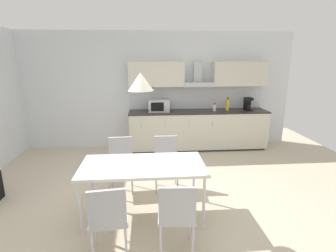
% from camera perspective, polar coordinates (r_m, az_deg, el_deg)
% --- Properties ---
extents(ground_plane, '(8.71, 8.07, 0.02)m').
position_cam_1_polar(ground_plane, '(4.17, -3.84, -16.15)').
color(ground_plane, beige).
extents(wall_back, '(6.97, 0.10, 2.73)m').
position_cam_1_polar(wall_back, '(6.37, -4.49, 7.68)').
color(wall_back, silver).
rests_on(wall_back, ground_plane).
extents(kitchen_counter, '(3.25, 0.66, 0.92)m').
position_cam_1_polar(kitchen_counter, '(6.31, 6.53, -0.78)').
color(kitchen_counter, '#333333').
rests_on(kitchen_counter, ground_plane).
extents(backsplash_tile, '(3.23, 0.02, 0.52)m').
position_cam_1_polar(backsplash_tile, '(6.45, 6.20, 6.11)').
color(backsplash_tile, silver).
rests_on(backsplash_tile, kitchen_counter).
extents(upper_wall_cabinets, '(3.23, 0.40, 0.56)m').
position_cam_1_polar(upper_wall_cabinets, '(6.24, 6.61, 11.09)').
color(upper_wall_cabinets, beige).
extents(microwave, '(0.48, 0.35, 0.28)m').
position_cam_1_polar(microwave, '(6.06, -2.02, 4.49)').
color(microwave, '#ADADB2').
rests_on(microwave, kitchen_counter).
extents(coffee_maker, '(0.18, 0.19, 0.30)m').
position_cam_1_polar(coffee_maker, '(6.54, 16.95, 4.68)').
color(coffee_maker, black).
rests_on(coffee_maker, kitchen_counter).
extents(bottle_yellow, '(0.08, 0.08, 0.31)m').
position_cam_1_polar(bottle_yellow, '(6.36, 12.84, 4.54)').
color(bottle_yellow, yellow).
rests_on(bottle_yellow, kitchen_counter).
extents(bottle_white, '(0.08, 0.08, 0.18)m').
position_cam_1_polar(bottle_white, '(6.24, 10.09, 3.98)').
color(bottle_white, white).
rests_on(bottle_white, kitchen_counter).
extents(dining_table, '(1.63, 0.83, 0.75)m').
position_cam_1_polar(dining_table, '(3.53, -5.49, -8.96)').
color(dining_table, silver).
rests_on(dining_table, ground_plane).
extents(chair_near_left, '(0.44, 0.44, 0.87)m').
position_cam_1_polar(chair_near_left, '(2.94, -12.94, -18.39)').
color(chair_near_left, '#B2B2B7').
rests_on(chair_near_left, ground_plane).
extents(chair_far_right, '(0.41, 0.41, 0.87)m').
position_cam_1_polar(chair_far_right, '(4.35, -0.43, -6.83)').
color(chair_far_right, '#B2B2B7').
rests_on(chair_far_right, ground_plane).
extents(chair_near_right, '(0.42, 0.42, 0.87)m').
position_cam_1_polar(chair_near_right, '(2.92, 1.91, -18.20)').
color(chair_near_right, '#B2B2B7').
rests_on(chair_near_right, ground_plane).
extents(chair_far_left, '(0.43, 0.43, 0.87)m').
position_cam_1_polar(chair_far_left, '(4.36, -10.27, -7.01)').
color(chair_far_left, '#B2B2B7').
rests_on(chair_far_left, ground_plane).
extents(pendant_lamp, '(0.32, 0.32, 0.22)m').
position_cam_1_polar(pendant_lamp, '(3.25, -5.97, 9.56)').
color(pendant_lamp, silver).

